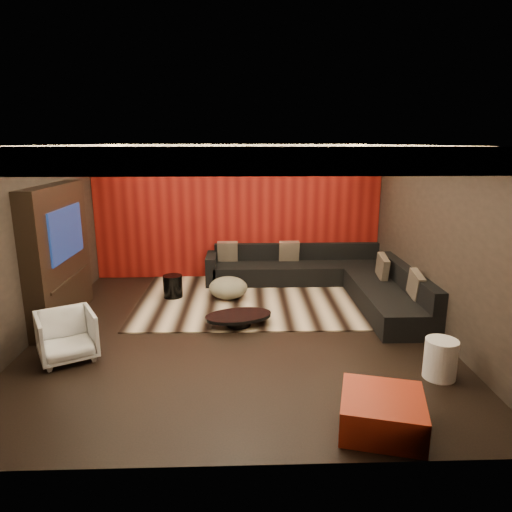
{
  "coord_description": "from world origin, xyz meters",
  "views": [
    {
      "loc": [
        0.06,
        -6.53,
        2.84
      ],
      "look_at": [
        0.3,
        0.6,
        1.05
      ],
      "focal_mm": 32.0,
      "sensor_mm": 36.0,
      "label": 1
    }
  ],
  "objects_px": {
    "orange_ottoman": "(382,413)",
    "armchair": "(67,336)",
    "sectional_sofa": "(328,279)",
    "white_side_table": "(440,359)",
    "drum_stool": "(173,286)",
    "coffee_table": "(239,320)"
  },
  "relations": [
    {
      "from": "orange_ottoman",
      "to": "armchair",
      "type": "height_order",
      "value": "armchair"
    },
    {
      "from": "armchair",
      "to": "sectional_sofa",
      "type": "relative_size",
      "value": 0.2
    },
    {
      "from": "white_side_table",
      "to": "sectional_sofa",
      "type": "bearing_deg",
      "value": 102.86
    },
    {
      "from": "drum_stool",
      "to": "armchair",
      "type": "relative_size",
      "value": 0.58
    },
    {
      "from": "coffee_table",
      "to": "armchair",
      "type": "relative_size",
      "value": 1.47
    },
    {
      "from": "sectional_sofa",
      "to": "orange_ottoman",
      "type": "bearing_deg",
      "value": -93.46
    },
    {
      "from": "orange_ottoman",
      "to": "drum_stool",
      "type": "bearing_deg",
      "value": 123.16
    },
    {
      "from": "orange_ottoman",
      "to": "armchair",
      "type": "relative_size",
      "value": 1.13
    },
    {
      "from": "drum_stool",
      "to": "white_side_table",
      "type": "distance_m",
      "value": 4.84
    },
    {
      "from": "coffee_table",
      "to": "armchair",
      "type": "xyz_separation_m",
      "value": [
        -2.29,
        -1.03,
        0.22
      ]
    },
    {
      "from": "armchair",
      "to": "sectional_sofa",
      "type": "xyz_separation_m",
      "value": [
        4.01,
        2.69,
        -0.07
      ]
    },
    {
      "from": "drum_stool",
      "to": "sectional_sofa",
      "type": "height_order",
      "value": "sectional_sofa"
    },
    {
      "from": "white_side_table",
      "to": "sectional_sofa",
      "type": "relative_size",
      "value": 0.14
    },
    {
      "from": "white_side_table",
      "to": "armchair",
      "type": "bearing_deg",
      "value": 172.06
    },
    {
      "from": "drum_stool",
      "to": "orange_ottoman",
      "type": "relative_size",
      "value": 0.51
    },
    {
      "from": "sectional_sofa",
      "to": "drum_stool",
      "type": "bearing_deg",
      "value": -175.12
    },
    {
      "from": "orange_ottoman",
      "to": "sectional_sofa",
      "type": "bearing_deg",
      "value": 86.54
    },
    {
      "from": "coffee_table",
      "to": "drum_stool",
      "type": "bearing_deg",
      "value": 131.2
    },
    {
      "from": "sectional_sofa",
      "to": "armchair",
      "type": "bearing_deg",
      "value": -146.17
    },
    {
      "from": "white_side_table",
      "to": "armchair",
      "type": "height_order",
      "value": "armchair"
    },
    {
      "from": "drum_stool",
      "to": "sectional_sofa",
      "type": "relative_size",
      "value": 0.11
    },
    {
      "from": "orange_ottoman",
      "to": "coffee_table",
      "type": "bearing_deg",
      "value": 118.3
    }
  ]
}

